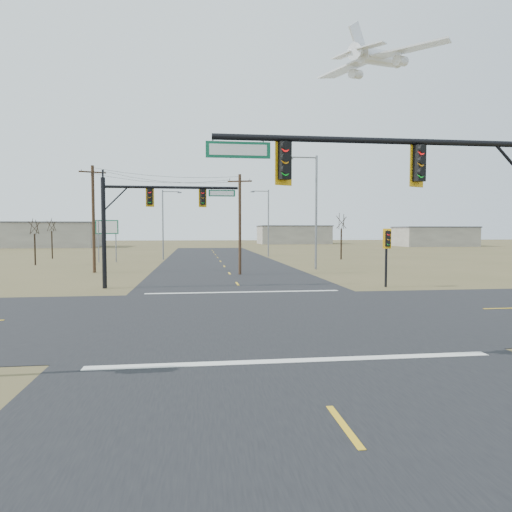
{
  "coord_description": "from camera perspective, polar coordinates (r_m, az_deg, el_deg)",
  "views": [
    {
      "loc": [
        -2.82,
        -20.4,
        3.84
      ],
      "look_at": [
        -0.06,
        1.0,
        2.63
      ],
      "focal_mm": 32.0,
      "sensor_mm": 36.0,
      "label": 1
    }
  ],
  "objects": [
    {
      "name": "streetlight_c",
      "position": [
        61.14,
        -11.38,
        4.35
      ],
      "size": [
        2.55,
        0.34,
        9.13
      ],
      "rotation": [
        0.0,
        0.0,
        0.25
      ],
      "color": "slate",
      "rests_on": "ground"
    },
    {
      "name": "road_ns",
      "position": [
        20.95,
        0.52,
        -7.31
      ],
      "size": [
        14.0,
        160.0,
        0.02
      ],
      "primitive_type": "cube",
      "color": "black",
      "rests_on": "ground"
    },
    {
      "name": "pedestal_signal_ne",
      "position": [
        31.9,
        16.09,
        1.49
      ],
      "size": [
        0.67,
        0.58,
        3.99
      ],
      "rotation": [
        0.0,
        0.0,
        -0.38
      ],
      "color": "black",
      "rests_on": "ground"
    },
    {
      "name": "warehouse_right",
      "position": [
        120.23,
        21.42,
        2.23
      ],
      "size": [
        18.0,
        10.0,
        4.5
      ],
      "primitive_type": "cube",
      "color": "#A7A194",
      "rests_on": "ground"
    },
    {
      "name": "stop_bar_near",
      "position": [
        13.74,
        4.9,
        -12.89
      ],
      "size": [
        12.0,
        0.4,
        0.01
      ],
      "primitive_type": "cube",
      "color": "silver",
      "rests_on": "road_ns"
    },
    {
      "name": "warehouse_mid",
      "position": [
        133.34,
        4.71,
        2.62
      ],
      "size": [
        20.0,
        12.0,
        5.0
      ],
      "primitive_type": "cube",
      "color": "#A7A194",
      "rests_on": "ground"
    },
    {
      "name": "mast_arm_far",
      "position": [
        31.34,
        -13.28,
        5.75
      ],
      "size": [
        9.03,
        0.56,
        7.32
      ],
      "rotation": [
        0.0,
        0.0,
        0.34
      ],
      "color": "black",
      "rests_on": "ground"
    },
    {
      "name": "utility_pole_far",
      "position": [
        43.95,
        -19.66,
        4.58
      ],
      "size": [
        2.24,
        0.99,
        9.69
      ],
      "rotation": [
        0.0,
        0.0,
        0.38
      ],
      "color": "#422E1C",
      "rests_on": "ground"
    },
    {
      "name": "warehouse_left",
      "position": [
        116.5,
        -25.97,
        2.35
      ],
      "size": [
        28.0,
        14.0,
        5.5
      ],
      "primitive_type": "cube",
      "color": "#A7A194",
      "rests_on": "ground"
    },
    {
      "name": "bare_tree_c",
      "position": [
        61.34,
        10.63,
        4.35
      ],
      "size": [
        3.56,
        3.56,
        6.52
      ],
      "rotation": [
        0.0,
        0.0,
        -0.37
      ],
      "color": "black",
      "rests_on": "ground"
    },
    {
      "name": "stop_bar_far",
      "position": [
        28.3,
        -1.57,
        -4.52
      ],
      "size": [
        12.0,
        0.4,
        0.01
      ],
      "primitive_type": "cube",
      "color": "silver",
      "rests_on": "road_ns"
    },
    {
      "name": "streetlight_b",
      "position": [
        66.66,
        1.38,
        4.61
      ],
      "size": [
        2.73,
        0.44,
        9.75
      ],
      "rotation": [
        0.0,
        0.0,
        0.42
      ],
      "color": "slate",
      "rests_on": "ground"
    },
    {
      "name": "highway_sign",
      "position": [
        57.92,
        -18.12,
        2.89
      ],
      "size": [
        2.72,
        0.3,
        5.11
      ],
      "rotation": [
        0.0,
        0.0,
        -0.08
      ],
      "color": "slate",
      "rests_on": "ground"
    },
    {
      "name": "mast_arm_near",
      "position": [
        14.45,
        20.57,
        8.09
      ],
      "size": [
        10.34,
        0.59,
        7.02
      ],
      "rotation": [
        0.0,
        0.0,
        0.4
      ],
      "color": "black",
      "rests_on": "ground"
    },
    {
      "name": "bare_tree_a",
      "position": [
        55.86,
        -25.97,
        3.38
      ],
      "size": [
        2.28,
        2.28,
        5.46
      ],
      "rotation": [
        0.0,
        0.0,
        0.02
      ],
      "color": "black",
      "rests_on": "ground"
    },
    {
      "name": "streetlight_a",
      "position": [
        45.45,
        7.23,
        6.25
      ],
      "size": [
        3.13,
        0.48,
        11.16
      ],
      "rotation": [
        0.0,
        0.0,
        0.37
      ],
      "color": "slate",
      "rests_on": "ground"
    },
    {
      "name": "ground",
      "position": [
        20.95,
        0.52,
        -7.35
      ],
      "size": [
        320.0,
        320.0,
        0.0
      ],
      "primitive_type": "plane",
      "color": "brown",
      "rests_on": "ground"
    },
    {
      "name": "road_ew",
      "position": [
        20.95,
        0.52,
        -7.32
      ],
      "size": [
        160.0,
        14.0,
        0.02
      ],
      "primitive_type": "cube",
      "color": "black",
      "rests_on": "ground"
    },
    {
      "name": "jet_airliner",
      "position": [
        98.18,
        14.99,
        22.89
      ],
      "size": [
        25.57,
        25.37,
        11.56
      ],
      "rotation": [
        0.0,
        -0.16,
        0.62
      ],
      "color": "silver"
    },
    {
      "name": "utility_pole_near",
      "position": [
        39.49,
        -2.03,
        4.21
      ],
      "size": [
        2.06,
        0.73,
        8.66
      ],
      "rotation": [
        0.0,
        0.0,
        -0.29
      ],
      "color": "#422E1C",
      "rests_on": "ground"
    },
    {
      "name": "bare_tree_b",
      "position": [
        67.99,
        -24.19,
        3.6
      ],
      "size": [
        2.85,
        2.85,
        5.8
      ],
      "rotation": [
        0.0,
        0.0,
        -0.3
      ],
      "color": "black",
      "rests_on": "ground"
    }
  ]
}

